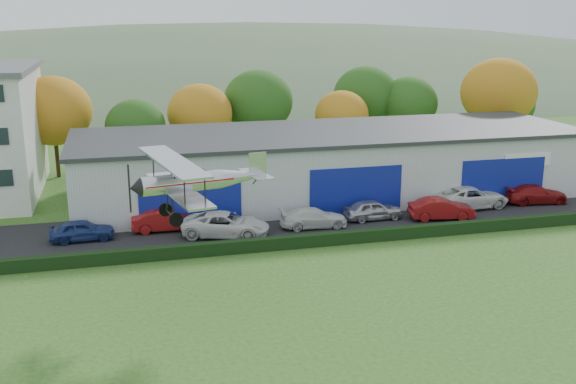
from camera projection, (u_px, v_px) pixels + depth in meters
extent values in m
plane|color=#2C571B|center=(424.00, 375.00, 27.25)|extent=(300.00, 300.00, 0.00)
cube|color=black|center=(334.00, 221.00, 47.62)|extent=(48.00, 9.00, 0.05)
cube|color=black|center=(357.00, 237.00, 43.03)|extent=(46.00, 0.60, 0.80)
cube|color=#B2B7BC|center=(331.00, 165.00, 54.01)|extent=(40.00, 12.00, 5.00)
cube|color=#2D3033|center=(331.00, 132.00, 53.33)|extent=(40.60, 12.60, 0.30)
cube|color=navy|center=(191.00, 203.00, 45.65)|extent=(7.00, 0.12, 3.60)
cube|color=navy|center=(356.00, 192.00, 48.53)|extent=(7.00, 0.12, 3.60)
cube|color=navy|center=(503.00, 182.00, 51.42)|extent=(7.00, 0.12, 3.60)
cylinder|color=#3D2614|center=(57.00, 160.00, 60.20)|extent=(0.36, 0.36, 3.15)
ellipsoid|color=#A57614|center=(53.00, 111.00, 59.05)|extent=(6.84, 6.84, 6.16)
cylinder|color=#3D2614|center=(138.00, 164.00, 60.10)|extent=(0.36, 0.36, 2.45)
ellipsoid|color=#1E4C14|center=(135.00, 126.00, 59.21)|extent=(5.32, 5.32, 4.79)
cylinder|color=#3D2614|center=(201.00, 155.00, 63.37)|extent=(0.36, 0.36, 2.80)
ellipsoid|color=#A57614|center=(200.00, 113.00, 62.35)|extent=(6.08, 6.08, 5.47)
cylinder|color=#3D2614|center=(259.00, 146.00, 66.64)|extent=(0.36, 0.36, 3.15)
ellipsoid|color=#1E4C14|center=(258.00, 101.00, 65.49)|extent=(6.84, 6.84, 6.16)
cylinder|color=#3D2614|center=(341.00, 149.00, 66.78)|extent=(0.36, 0.36, 2.45)
ellipsoid|color=#A57614|center=(342.00, 115.00, 65.89)|extent=(5.32, 5.32, 4.79)
cylinder|color=#3D2614|center=(407.00, 140.00, 70.53)|extent=(0.36, 0.36, 2.80)
ellipsoid|color=#1E4C14|center=(408.00, 103.00, 69.51)|extent=(6.08, 6.08, 5.47)
cylinder|color=#3D2614|center=(495.00, 140.00, 68.62)|extent=(0.36, 0.36, 3.50)
ellipsoid|color=#A57614|center=(499.00, 92.00, 67.34)|extent=(7.60, 7.60, 6.84)
cylinder|color=#3D2614|center=(507.00, 137.00, 73.46)|extent=(0.36, 0.36, 2.45)
ellipsoid|color=#1E4C14|center=(510.00, 106.00, 72.57)|extent=(5.32, 5.32, 4.79)
cylinder|color=#3D2614|center=(364.00, 137.00, 71.39)|extent=(0.36, 0.36, 3.15)
ellipsoid|color=#1E4C14|center=(366.00, 95.00, 70.25)|extent=(6.84, 6.84, 6.16)
ellipsoid|color=#4C6642|center=(249.00, 137.00, 167.06)|extent=(320.00, 196.00, 56.00)
ellipsoid|color=#4C6642|center=(499.00, 106.00, 182.47)|extent=(240.00, 126.00, 36.00)
imported|color=navy|center=(82.00, 230.00, 43.20)|extent=(4.13, 1.78, 1.39)
imported|color=maroon|center=(165.00, 220.00, 45.19)|extent=(4.56, 1.67, 1.49)
imported|color=silver|center=(226.00, 224.00, 44.06)|extent=(6.29, 4.34, 1.60)
imported|color=silver|center=(314.00, 218.00, 45.93)|extent=(4.74, 2.13, 1.35)
imported|color=silver|center=(373.00, 210.00, 47.69)|extent=(4.29, 1.85, 1.44)
imported|color=maroon|center=(441.00, 209.00, 47.72)|extent=(4.84, 2.37, 1.53)
imported|color=silver|center=(470.00, 197.00, 50.58)|extent=(6.12, 3.21, 1.64)
imported|color=maroon|center=(535.00, 194.00, 51.83)|extent=(5.18, 2.58, 1.45)
cylinder|color=silver|center=(182.00, 183.00, 32.99)|extent=(4.19, 1.73, 0.97)
cone|color=silver|center=(242.00, 176.00, 34.33)|extent=(2.50, 1.40, 0.97)
cone|color=black|center=(135.00, 188.00, 32.04)|extent=(0.71, 1.05, 0.97)
cube|color=#A30709|center=(188.00, 181.00, 33.11)|extent=(4.61, 1.83, 0.06)
cube|color=black|center=(192.00, 173.00, 33.10)|extent=(1.39, 0.88, 0.27)
cube|color=silver|center=(178.00, 190.00, 32.99)|extent=(2.80, 7.84, 0.11)
cube|color=silver|center=(172.00, 161.00, 32.53)|extent=(2.99, 8.28, 0.11)
cylinder|color=black|center=(185.00, 189.00, 30.16)|extent=(0.08, 0.08, 1.40)
cylinder|color=black|center=(205.00, 187.00, 30.57)|extent=(0.08, 0.08, 1.40)
cylinder|color=black|center=(153.00, 165.00, 35.03)|extent=(0.08, 0.08, 1.40)
cylinder|color=black|center=(171.00, 163.00, 35.44)|extent=(0.08, 0.08, 1.40)
cylinder|color=black|center=(175.00, 171.00, 32.30)|extent=(0.11, 0.24, 0.80)
cylinder|color=black|center=(171.00, 167.00, 32.95)|extent=(0.11, 0.24, 0.80)
cylinder|color=black|center=(173.00, 204.00, 32.56)|extent=(0.22, 0.75, 1.31)
cylinder|color=black|center=(168.00, 200.00, 33.36)|extent=(0.22, 0.75, 1.31)
cylinder|color=black|center=(171.00, 215.00, 33.13)|extent=(0.46, 2.02, 0.08)
cylinder|color=black|center=(176.00, 220.00, 32.28)|extent=(0.70, 0.28, 0.69)
cylinder|color=black|center=(165.00, 210.00, 33.97)|extent=(0.70, 0.28, 0.69)
cylinder|color=black|center=(256.00, 180.00, 34.71)|extent=(0.40, 0.14, 0.45)
cube|color=silver|center=(256.00, 174.00, 34.63)|extent=(1.48, 2.92, 0.06)
cube|color=silver|center=(258.00, 164.00, 34.54)|extent=(0.96, 0.25, 1.18)
cube|color=black|center=(129.00, 189.00, 31.92)|extent=(0.09, 0.14, 2.36)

